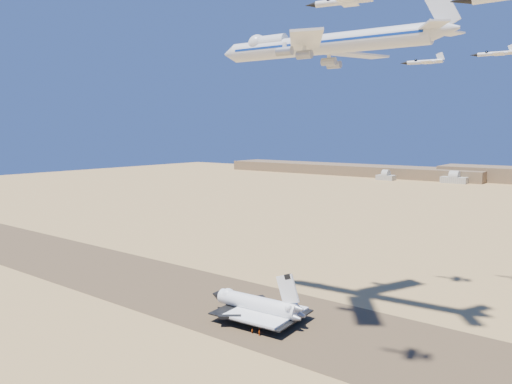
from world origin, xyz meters
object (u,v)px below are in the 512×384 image
Objects in this scene: crew_a at (260,328)px; crew_b at (252,331)px; carrier_747 at (316,45)px; chase_jet_f at (495,53)px; chase_jet_e at (424,62)px; crew_c at (259,333)px; shuttle at (256,306)px; chase_jet_a at (341,1)px.

crew_a is 0.97× the size of crew_b.
carrier_747 is 5.13× the size of chase_jet_f.
chase_jet_e is (18.82, 42.65, -2.09)m from carrier_747.
chase_jet_f is (43.10, 81.70, 87.88)m from crew_c.
chase_jet_e reaches higher than shuttle.
carrier_747 is 48.03× the size of crew_b.
chase_jet_f reaches higher than shuttle.
chase_jet_a is at bearing -92.84° from chase_jet_e.
crew_b is at bearing -122.12° from chase_jet_e.
shuttle is at bearing -139.50° from carrier_747.
chase_jet_a is (43.00, -26.22, 83.90)m from shuttle.
crew_c is at bearing -119.89° from chase_jet_e.
carrier_747 reaches higher than shuttle.
chase_jet_e is at bearing -68.65° from crew_b.
chase_jet_f is (19.84, 15.70, 2.94)m from chase_jet_e.
carrier_747 reaches higher than crew_a.
carrier_747 reaches higher than crew_b.
carrier_747 is (13.16, 13.42, 83.26)m from shuttle.
chase_jet_e is at bearing 61.12° from carrier_747.
shuttle is 20.16× the size of crew_c.
crew_b is 0.11× the size of chase_jet_a.
crew_a is 0.89× the size of crew_c.
shuttle is 9.93m from crew_a.
crew_a is at bearing -122.72° from chase_jet_e.
chase_jet_a reaches higher than shuttle.
chase_jet_a is 83.07m from chase_jet_e.
chase_jet_f reaches higher than crew_b.
crew_b is at bearing -165.54° from crew_a.
chase_jet_a is 0.98× the size of chase_jet_e.
crew_c is 0.12× the size of chase_jet_a.
chase_jet_e is at bearing 85.05° from chase_jet_a.
crew_a is at bearing -31.21° from crew_c.
crew_c is (-4.44, -23.35, -87.03)m from carrier_747.
carrier_747 is 46.66m from chase_jet_e.
shuttle is 2.35× the size of chase_jet_f.
crew_c is 110.05m from chase_jet_e.
crew_a is at bearing -127.57° from chase_jet_f.
carrier_747 is 89.65m from crew_a.
crew_a is 0.10× the size of chase_jet_e.
carrier_747 reaches higher than crew_c.
chase_jet_f is at bearing 27.88° from chase_jet_e.
crew_c is (8.71, -9.93, -3.77)m from shuttle.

